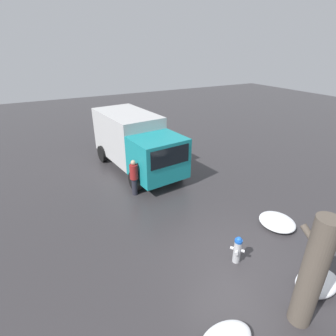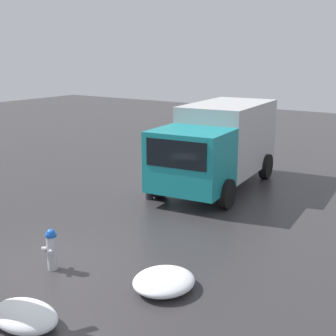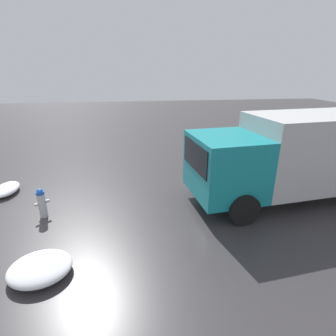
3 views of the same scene
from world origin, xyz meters
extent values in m
plane|color=#333033|center=(0.00, 0.00, 0.00)|extent=(60.00, 60.00, 0.00)
cylinder|color=#B7B7BC|center=(0.00, 0.00, 0.37)|extent=(0.22, 0.22, 0.74)
cylinder|color=blue|center=(0.00, 0.00, 0.78)|extent=(0.23, 0.23, 0.08)
sphere|color=blue|center=(0.00, 0.00, 0.82)|extent=(0.19, 0.19, 0.19)
cylinder|color=#B7B7BC|center=(-0.10, 0.13, 0.46)|extent=(0.15, 0.15, 0.11)
cylinder|color=#B7B7BC|center=(-0.13, -0.10, 0.46)|extent=(0.13, 0.13, 0.09)
cylinder|color=#B7B7BC|center=(0.13, 0.10, 0.46)|extent=(0.13, 0.13, 0.09)
cube|color=teal|center=(5.45, -0.08, 1.36)|extent=(2.17, 2.44, 1.83)
cube|color=black|center=(4.47, -0.18, 1.73)|extent=(0.22, 1.89, 0.80)
cube|color=#BCBCBC|center=(8.42, 0.22, 1.62)|extent=(4.25, 2.66, 2.34)
cylinder|color=black|center=(5.66, -1.19, 0.45)|extent=(0.92, 0.37, 0.90)
cylinder|color=black|center=(5.43, 1.05, 0.45)|extent=(0.92, 0.37, 0.90)
cylinder|color=black|center=(9.54, -0.80, 0.45)|extent=(0.92, 0.37, 0.90)
cylinder|color=black|center=(9.31, 1.45, 0.45)|extent=(0.92, 0.37, 0.90)
cylinder|color=#23232D|center=(5.10, 1.22, 0.39)|extent=(0.24, 0.24, 0.77)
cylinder|color=maroon|center=(5.10, 1.22, 1.09)|extent=(0.35, 0.35, 0.64)
sphere|color=tan|center=(5.10, 1.22, 1.52)|extent=(0.21, 0.21, 0.21)
ellipsoid|color=white|center=(0.63, -2.46, 0.17)|extent=(1.30, 1.18, 0.34)
ellipsoid|color=white|center=(-1.74, -1.25, 0.19)|extent=(0.89, 1.33, 0.38)
camera|label=1|loc=(-4.28, 4.61, 5.92)|focal=28.00mm
camera|label=2|loc=(-6.19, -7.24, 4.53)|focal=50.00mm
camera|label=3|loc=(2.66, -7.22, 4.09)|focal=28.00mm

